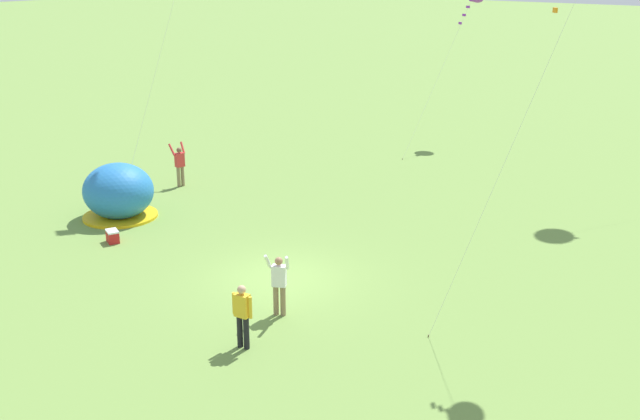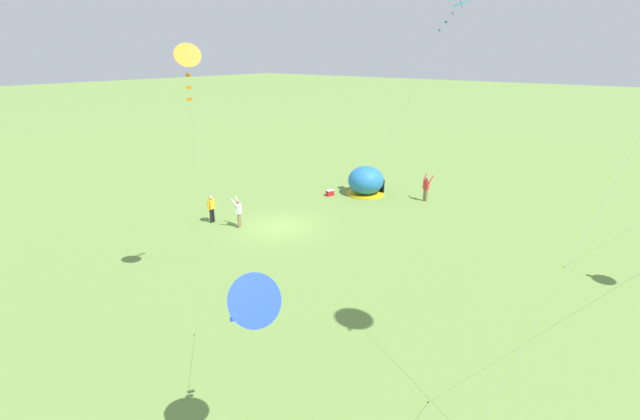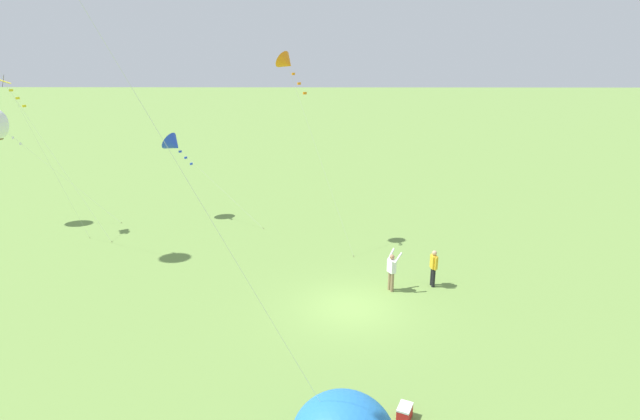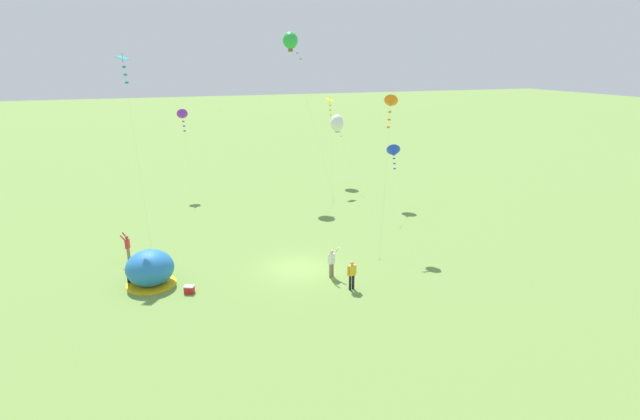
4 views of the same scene
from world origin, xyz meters
name	(u,v)px [view 3 (image 3 of 4)]	position (x,y,z in m)	size (l,w,h in m)	color
ground_plane	(350,307)	(0.00, 0.00, 0.00)	(300.00, 300.00, 0.00)	olive
cooler_box	(405,413)	(-6.65, -1.25, 0.22)	(0.63, 0.55, 0.44)	red
person_far_back	(434,266)	(2.08, -3.84, 0.96)	(0.59, 0.29, 1.72)	black
person_flying_kite	(392,270)	(1.61, -1.89, 1.00)	(0.72, 0.64, 1.89)	#8C7251
kite_orange	(287,63)	(7.63, 3.02, 9.67)	(2.82, 4.17, 10.25)	silver
kite_yellow	(9,89)	(9.02, 18.27, 8.31)	(2.15, 6.02, 9.04)	silver
kite_blue	(174,144)	(11.97, 10.45, 4.76)	(2.98, 6.53, 5.49)	silver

